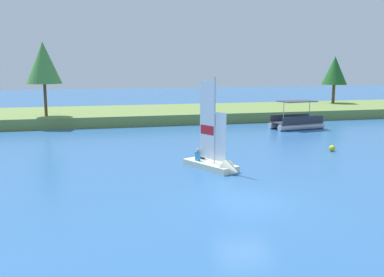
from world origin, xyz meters
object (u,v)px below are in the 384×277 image
shoreline_tree_right (335,71)px  channel_buoy (332,148)px  pontoon_boat (296,122)px  sailboat (218,163)px  shoreline_tree_midright (43,63)px

shoreline_tree_right → channel_buoy: shoreline_tree_right is taller
pontoon_boat → shoreline_tree_right: bearing=38.9°
sailboat → pontoon_boat: (12.45, 14.33, 0.24)m
shoreline_tree_midright → sailboat: size_ratio=1.26×
pontoon_boat → channel_buoy: 11.18m
shoreline_tree_midright → channel_buoy: shoreline_tree_midright is taller
channel_buoy → shoreline_tree_midright: bearing=138.5°
sailboat → channel_buoy: (9.63, 3.52, -0.21)m
channel_buoy → shoreline_tree_right: bearing=58.0°
sailboat → channel_buoy: 10.25m
shoreline_tree_midright → pontoon_boat: shoreline_tree_midright is taller
shoreline_tree_midright → shoreline_tree_right: size_ratio=1.17×
shoreline_tree_midright → shoreline_tree_right: (36.33, 6.82, -0.90)m
pontoon_boat → channel_buoy: size_ratio=12.48×
shoreline_tree_midright → shoreline_tree_right: bearing=10.6°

